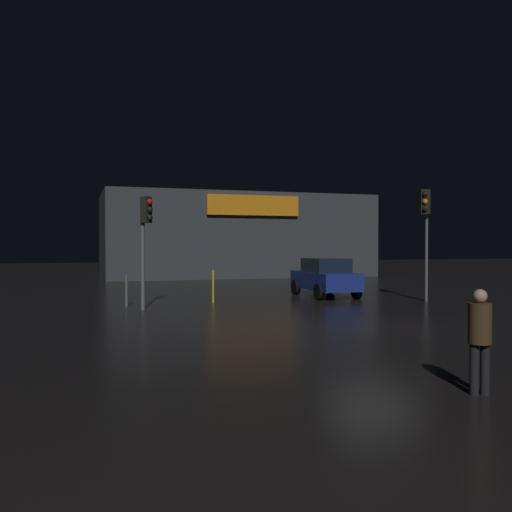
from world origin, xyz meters
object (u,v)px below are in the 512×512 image
(store_building, at_px, (234,236))
(traffic_signal_opposite, at_px, (426,218))
(car_near, at_px, (325,277))
(pedestrian, at_px, (480,334))
(traffic_signal_main, at_px, (145,230))

(store_building, xyz_separation_m, traffic_signal_opposite, (1.98, -20.74, 0.41))
(car_near, height_order, pedestrian, car_near)
(store_building, xyz_separation_m, traffic_signal_main, (-8.90, -20.14, -0.14))
(pedestrian, bearing_deg, store_building, 80.50)
(car_near, xyz_separation_m, pedestrian, (-4.56, -15.00, 0.06))
(store_building, distance_m, pedestrian, 33.09)
(pedestrian, bearing_deg, car_near, 73.09)
(car_near, bearing_deg, traffic_signal_opposite, -47.68)
(traffic_signal_main, bearing_deg, car_near, 17.73)
(traffic_signal_opposite, xyz_separation_m, car_near, (-2.87, 3.16, -2.47))
(traffic_signal_opposite, distance_m, car_near, 4.93)
(traffic_signal_opposite, distance_m, pedestrian, 14.18)
(traffic_signal_main, bearing_deg, traffic_signal_opposite, -3.15)
(store_building, xyz_separation_m, pedestrian, (-5.45, -32.58, -2.00))
(traffic_signal_opposite, height_order, car_near, traffic_signal_opposite)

